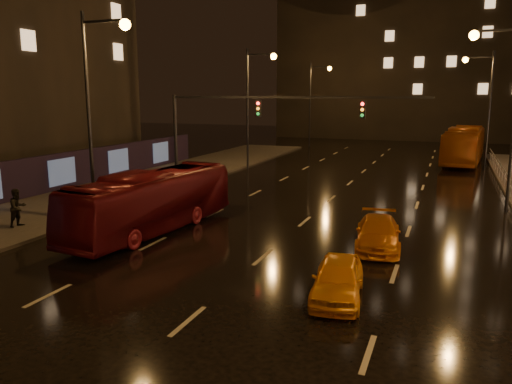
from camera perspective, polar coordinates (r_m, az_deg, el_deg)
ground at (r=28.88m, az=7.73°, el=-1.52°), size 140.00×140.00×0.00m
sidewalk_left at (r=30.69m, az=-20.03°, el=-1.21°), size 7.00×70.00×0.15m
building_distant at (r=80.35m, az=20.36°, el=18.81°), size 44.00×16.00×36.00m
traffic_signal at (r=29.82m, az=-1.61°, el=8.16°), size 15.31×0.32×6.20m
bus_red at (r=23.48m, az=-11.76°, el=-1.04°), size 3.27×10.30×2.82m
bus_curb at (r=49.92m, az=22.66°, el=4.96°), size 3.97×12.26×3.35m
taxi_near at (r=15.86m, az=9.32°, el=-9.79°), size 1.95×3.87×1.27m
taxi_far at (r=21.26m, az=13.77°, el=-4.58°), size 2.28×4.49×1.25m
pedestrian_b at (r=25.83m, az=-25.57°, el=-1.63°), size 0.73×0.91×1.80m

